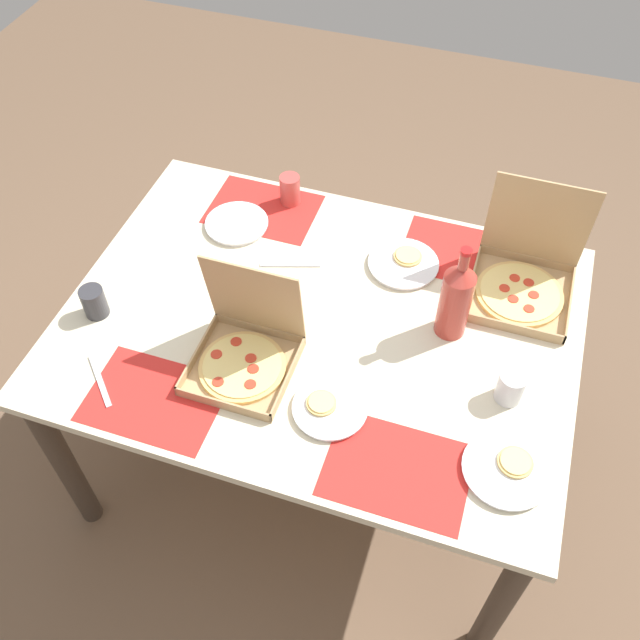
% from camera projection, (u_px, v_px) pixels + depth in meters
% --- Properties ---
extents(ground_plane, '(6.00, 6.00, 0.00)m').
position_uv_depth(ground_plane, '(320.00, 450.00, 2.67)').
color(ground_plane, brown).
extents(dining_table, '(1.50, 1.11, 0.77)m').
position_uv_depth(dining_table, '(320.00, 341.00, 2.15)').
color(dining_table, '#3F3328').
rests_on(dining_table, ground_plane).
extents(placemat_near_left, '(0.36, 0.26, 0.00)m').
position_uv_depth(placemat_near_left, '(154.00, 399.00, 1.90)').
color(placemat_near_left, red).
rests_on(placemat_near_left, dining_table).
extents(placemat_near_right, '(0.36, 0.26, 0.00)m').
position_uv_depth(placemat_near_right, '(397.00, 470.00, 1.76)').
color(placemat_near_right, red).
rests_on(placemat_near_right, dining_table).
extents(placemat_far_left, '(0.36, 0.26, 0.00)m').
position_uv_depth(placemat_far_left, '(263.00, 209.00, 2.39)').
color(placemat_far_left, red).
rests_on(placemat_far_left, dining_table).
extents(placemat_far_right, '(0.36, 0.26, 0.00)m').
position_uv_depth(placemat_far_right, '(459.00, 253.00, 2.25)').
color(placemat_far_right, red).
rests_on(placemat_far_right, dining_table).
extents(pizza_box_corner_left, '(0.28, 0.28, 0.31)m').
position_uv_depth(pizza_box_corner_left, '(245.00, 352.00, 1.94)').
color(pizza_box_corner_left, tan).
rests_on(pizza_box_corner_left, dining_table).
extents(pizza_box_corner_right, '(0.30, 0.30, 0.34)m').
position_uv_depth(pizza_box_corner_right, '(524.00, 277.00, 2.11)').
color(pizza_box_corner_right, tan).
rests_on(pizza_box_corner_right, dining_table).
extents(plate_far_left, '(0.22, 0.22, 0.03)m').
position_uv_depth(plate_far_left, '(507.00, 469.00, 1.75)').
color(plate_far_left, white).
rests_on(plate_far_left, dining_table).
extents(plate_far_right, '(0.21, 0.21, 0.02)m').
position_uv_depth(plate_far_right, '(237.00, 224.00, 2.33)').
color(plate_far_right, white).
rests_on(plate_far_right, dining_table).
extents(plate_near_right, '(0.20, 0.20, 0.03)m').
position_uv_depth(plate_near_right, '(329.00, 408.00, 1.87)').
color(plate_near_right, white).
rests_on(plate_near_right, dining_table).
extents(plate_middle, '(0.22, 0.22, 0.03)m').
position_uv_depth(plate_middle, '(404.00, 263.00, 2.21)').
color(plate_middle, white).
rests_on(plate_middle, dining_table).
extents(soda_bottle, '(0.09, 0.09, 0.32)m').
position_uv_depth(soda_bottle, '(456.00, 299.00, 1.95)').
color(soda_bottle, '#B2382D').
rests_on(soda_bottle, dining_table).
extents(cup_red, '(0.07, 0.07, 0.11)m').
position_uv_depth(cup_red, '(290.00, 190.00, 2.37)').
color(cup_red, '#BF4742').
rests_on(cup_red, dining_table).
extents(cup_clear_left, '(0.07, 0.07, 0.09)m').
position_uv_depth(cup_clear_left, '(511.00, 387.00, 1.87)').
color(cup_clear_left, silver).
rests_on(cup_clear_left, dining_table).
extents(cup_spare, '(0.07, 0.07, 0.10)m').
position_uv_depth(cup_spare, '(94.00, 302.00, 2.06)').
color(cup_spare, '#333338').
rests_on(cup_spare, dining_table).
extents(fork_by_near_right, '(0.19, 0.07, 0.00)m').
position_uv_depth(fork_by_near_right, '(290.00, 265.00, 2.22)').
color(fork_by_near_right, '#B7B7BC').
rests_on(fork_by_near_right, dining_table).
extents(fork_by_near_left, '(0.14, 0.15, 0.00)m').
position_uv_depth(fork_by_near_left, '(100.00, 381.00, 1.93)').
color(fork_by_near_left, '#B7B7BC').
rests_on(fork_by_near_left, dining_table).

